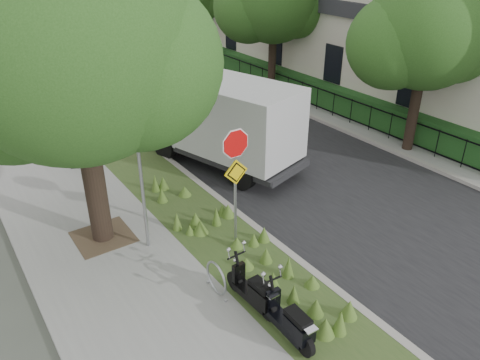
# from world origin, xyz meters

# --- Properties ---
(ground) EXTENTS (120.00, 120.00, 0.00)m
(ground) POSITION_xyz_m (0.00, 0.00, 0.00)
(ground) COLOR #4C5147
(ground) RESTS_ON ground
(sidewalk_near) EXTENTS (3.50, 60.00, 0.12)m
(sidewalk_near) POSITION_xyz_m (-4.25, 10.00, 0.06)
(sidewalk_near) COLOR gray
(sidewalk_near) RESTS_ON ground
(verge) EXTENTS (2.00, 60.00, 0.12)m
(verge) POSITION_xyz_m (-1.50, 10.00, 0.06)
(verge) COLOR #314D21
(verge) RESTS_ON ground
(kerb_near) EXTENTS (0.20, 60.00, 0.13)m
(kerb_near) POSITION_xyz_m (-0.50, 10.00, 0.07)
(kerb_near) COLOR #9E9991
(kerb_near) RESTS_ON ground
(road) EXTENTS (7.00, 60.00, 0.01)m
(road) POSITION_xyz_m (3.00, 10.00, 0.01)
(road) COLOR black
(road) RESTS_ON ground
(kerb_far) EXTENTS (0.20, 60.00, 0.13)m
(kerb_far) POSITION_xyz_m (6.50, 10.00, 0.07)
(kerb_far) COLOR #9E9991
(kerb_far) RESTS_ON ground
(footpath_far) EXTENTS (3.20, 60.00, 0.12)m
(footpath_far) POSITION_xyz_m (8.20, 10.00, 0.06)
(footpath_far) COLOR gray
(footpath_far) RESTS_ON ground
(street_tree_main) EXTENTS (6.21, 5.54, 7.66)m
(street_tree_main) POSITION_xyz_m (-4.08, 2.86, 4.80)
(street_tree_main) COLOR black
(street_tree_main) RESTS_ON ground
(bare_post) EXTENTS (0.08, 0.08, 4.00)m
(bare_post) POSITION_xyz_m (-3.20, 1.80, 2.12)
(bare_post) COLOR #A5A8AD
(bare_post) RESTS_ON ground
(bike_hoop) EXTENTS (0.06, 0.78, 0.77)m
(bike_hoop) POSITION_xyz_m (-2.70, -0.60, 0.50)
(bike_hoop) COLOR #A5A8AD
(bike_hoop) RESTS_ON ground
(sign_assembly) EXTENTS (0.94, 0.08, 3.22)m
(sign_assembly) POSITION_xyz_m (-1.40, 0.58, 2.33)
(sign_assembly) COLOR #A5A8AD
(sign_assembly) RESTS_ON ground
(fence_far) EXTENTS (0.04, 24.00, 1.00)m
(fence_far) POSITION_xyz_m (7.20, 10.00, 0.67)
(fence_far) COLOR black
(fence_far) RESTS_ON ground
(hedge_far) EXTENTS (1.00, 24.00, 1.10)m
(hedge_far) POSITION_xyz_m (7.90, 10.00, 0.67)
(hedge_far) COLOR #194017
(hedge_far) RESTS_ON footpath_far
(far_tree_a) EXTENTS (4.60, 4.10, 6.22)m
(far_tree_a) POSITION_xyz_m (6.94, 2.05, 4.13)
(far_tree_a) COLOR black
(far_tree_a) RESTS_ON ground
(far_tree_b) EXTENTS (4.83, 4.31, 6.56)m
(far_tree_b) POSITION_xyz_m (6.94, 10.05, 4.37)
(far_tree_b) COLOR black
(far_tree_b) RESTS_ON ground
(scooter_near) EXTENTS (0.37, 1.56, 0.74)m
(scooter_near) POSITION_xyz_m (-2.29, -1.49, 0.48)
(scooter_near) COLOR black
(scooter_near) RESTS_ON ground
(scooter_far) EXTENTS (0.35, 1.60, 0.76)m
(scooter_far) POSITION_xyz_m (-2.24, -2.56, 0.49)
(scooter_far) COLOR black
(scooter_far) RESTS_ON ground
(box_truck) EXTENTS (3.53, 5.83, 2.47)m
(box_truck) POSITION_xyz_m (1.01, 4.76, 1.61)
(box_truck) COLOR #262628
(box_truck) RESTS_ON ground
(utility_cabinet) EXTENTS (1.04, 0.87, 1.18)m
(utility_cabinet) POSITION_xyz_m (-3.01, 7.29, 0.68)
(utility_cabinet) COLOR #262628
(utility_cabinet) RESTS_ON ground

